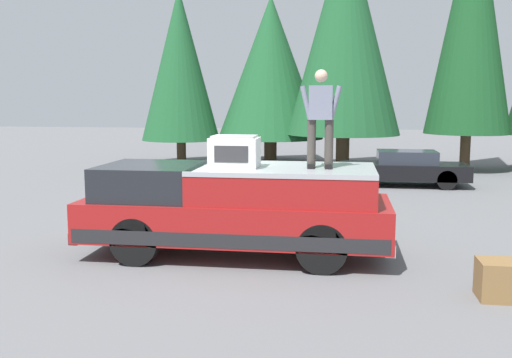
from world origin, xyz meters
TOP-DOWN VIEW (x-y plane):
  - ground_plane at (0.00, 0.00)m, footprint 90.00×90.00m
  - pickup_truck at (-0.20, -0.65)m, footprint 2.01×5.54m
  - compressor_unit at (-0.39, -0.67)m, footprint 0.65×0.84m
  - person_on_truck_bed at (-0.31, -2.16)m, footprint 0.29×0.72m
  - parked_car_black at (9.02, -4.57)m, footprint 1.64×4.10m
  - wooden_crate at (-1.92, -4.78)m, footprint 0.56×0.56m
  - conifer_left at (13.45, -7.37)m, footprint 3.29×3.29m
  - conifer_center_left at (13.95, -2.55)m, footprint 4.66×4.66m
  - conifer_center_right at (15.35, 0.66)m, footprint 4.71×4.71m
  - conifer_right at (14.57, 4.59)m, footprint 3.44×3.44m

SIDE VIEW (x-z plane):
  - ground_plane at x=0.00m, z-range 0.00..0.00m
  - wooden_crate at x=-1.92m, z-range 0.00..0.56m
  - parked_car_black at x=9.02m, z-range 0.00..1.16m
  - pickup_truck at x=-0.20m, z-range 0.05..1.70m
  - compressor_unit at x=-0.39m, z-range 1.65..2.21m
  - person_on_truck_bed at x=-0.31m, z-range 1.71..3.40m
  - conifer_center_right at x=15.35m, z-range 0.53..7.86m
  - conifer_right at x=14.57m, z-range 0.51..8.15m
  - conifer_center_left at x=13.95m, z-range 0.68..10.63m
  - conifer_left at x=13.45m, z-range 0.73..11.45m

